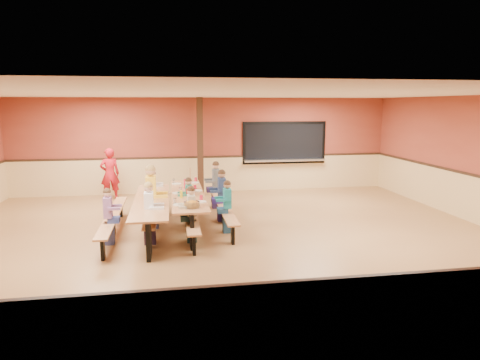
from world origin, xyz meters
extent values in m
plane|color=brown|center=(0.00, 0.00, 0.00)|extent=(12.00, 12.00, 0.00)
cube|color=brown|center=(0.00, 5.00, 1.50)|extent=(12.00, 0.04, 3.00)
cube|color=brown|center=(0.00, -5.00, 1.50)|extent=(12.00, 0.04, 3.00)
cube|color=white|center=(0.00, 0.00, 3.00)|extent=(12.00, 10.00, 0.04)
cube|color=black|center=(2.60, 4.97, 1.55)|extent=(2.60, 0.06, 1.20)
cube|color=silver|center=(2.60, 4.88, 0.98)|extent=(2.70, 0.28, 0.06)
cube|color=black|center=(-0.20, 4.40, 1.50)|extent=(0.18, 0.18, 3.00)
cube|color=#BA7B4A|center=(-0.73, 1.16, 0.72)|extent=(0.75, 3.60, 0.04)
cube|color=black|center=(-0.73, -0.39, 0.35)|extent=(0.08, 0.60, 0.70)
cube|color=black|center=(-0.73, 2.71, 0.35)|extent=(0.08, 0.60, 0.70)
cube|color=#BA7B4A|center=(-1.56, 1.16, 0.43)|extent=(0.26, 3.60, 0.04)
cube|color=black|center=(-1.56, 1.16, 0.21)|extent=(0.06, 0.18, 0.41)
cube|color=#BA7B4A|center=(0.09, 1.16, 0.43)|extent=(0.26, 3.60, 0.04)
cube|color=black|center=(0.09, 1.16, 0.21)|extent=(0.06, 0.18, 0.41)
cube|color=#BA7B4A|center=(-1.54, 0.65, 0.72)|extent=(0.75, 3.60, 0.04)
cube|color=black|center=(-1.54, -0.90, 0.35)|extent=(0.08, 0.60, 0.70)
cube|color=black|center=(-1.54, 2.20, 0.35)|extent=(0.08, 0.60, 0.70)
cube|color=#BA7B4A|center=(-2.37, 0.65, 0.43)|extent=(0.26, 3.60, 0.04)
cube|color=black|center=(-2.37, 0.65, 0.21)|extent=(0.06, 0.18, 0.41)
cube|color=#BA7B4A|center=(-0.72, 0.65, 0.43)|extent=(0.26, 3.60, 0.04)
cube|color=black|center=(-0.72, 0.65, 0.21)|extent=(0.06, 0.18, 0.41)
imported|color=#B2141D|center=(-2.87, 4.23, 0.77)|extent=(0.64, 0.50, 1.54)
cylinder|color=red|center=(-0.72, 1.88, 0.85)|extent=(0.16, 0.16, 0.22)
cube|color=black|center=(-0.71, 1.13, 0.80)|extent=(0.10, 0.14, 0.13)
cylinder|color=yellow|center=(-0.89, 0.71, 0.82)|extent=(0.06, 0.06, 0.17)
cylinder|color=#B2140F|center=(-0.75, 0.93, 0.82)|extent=(0.06, 0.06, 0.17)
cube|color=black|center=(-0.65, 1.44, 0.77)|extent=(0.16, 0.16, 0.06)
cube|color=#BA7B4A|center=(-0.65, 1.44, 1.05)|extent=(0.02, 0.09, 0.50)
camera|label=1|loc=(-1.11, -8.61, 2.78)|focal=32.00mm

